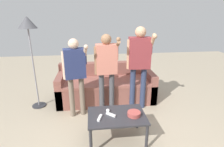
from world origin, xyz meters
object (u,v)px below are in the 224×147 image
at_px(floor_lamp, 28,30).
at_px(game_remote_wand_far, 100,118).
at_px(coffee_table, 117,118).
at_px(game_remote_nunchuk, 108,110).
at_px(player_center, 106,65).
at_px(game_remote_wand_near, 111,115).
at_px(couch, 106,87).
at_px(player_right, 139,59).
at_px(player_left, 75,69).
at_px(snack_bowl, 134,114).

height_order(floor_lamp, game_remote_wand_far, floor_lamp).
xyz_separation_m(coffee_table, game_remote_nunchuk, (-0.12, 0.10, 0.08)).
distance_m(player_center, game_remote_wand_near, 1.02).
height_order(floor_lamp, game_remote_wand_near, floor_lamp).
xyz_separation_m(couch, player_right, (0.61, -0.47, 0.74)).
distance_m(coffee_table, game_remote_wand_far, 0.28).
relative_size(game_remote_nunchuk, player_left, 0.06).
distance_m(player_left, game_remote_wand_near, 1.08).
xyz_separation_m(couch, game_remote_wand_near, (-0.05, -1.42, 0.16)).
bearing_deg(floor_lamp, player_left, -27.90).
bearing_deg(player_left, game_remote_wand_near, -55.43).
height_order(player_center, game_remote_wand_near, player_center).
bearing_deg(player_left, game_remote_nunchuk, -53.27).
bearing_deg(game_remote_nunchuk, floor_lamp, 140.07).
xyz_separation_m(coffee_table, floor_lamp, (-1.48, 1.24, 1.20)).
xyz_separation_m(player_left, game_remote_wand_far, (0.38, -0.86, -0.47)).
relative_size(player_center, game_remote_wand_far, 9.92).
bearing_deg(game_remote_wand_near, game_remote_wand_far, -158.64).
relative_size(game_remote_nunchuk, floor_lamp, 0.05).
bearing_deg(floor_lamp, coffee_table, -39.97).
xyz_separation_m(player_left, player_right, (1.20, 0.15, 0.11)).
bearing_deg(player_center, game_remote_wand_near, -91.11).
bearing_deg(player_right, player_left, -172.81).
bearing_deg(snack_bowl, game_remote_wand_far, -177.31).
height_order(player_left, player_center, player_center).
xyz_separation_m(snack_bowl, game_remote_wand_far, (-0.51, -0.02, -0.01)).
relative_size(coffee_table, snack_bowl, 4.38).
bearing_deg(game_remote_wand_near, player_right, 55.54).
height_order(couch, player_center, player_center).
bearing_deg(couch, game_remote_wand_near, -91.86).
xyz_separation_m(player_center, game_remote_wand_far, (-0.19, -0.96, -0.51)).
bearing_deg(game_remote_wand_far, player_center, 78.96).
distance_m(player_center, game_remote_wand_far, 1.10).
relative_size(coffee_table, game_remote_wand_far, 5.57).
height_order(game_remote_nunchuk, player_right, player_right).
height_order(player_left, player_right, player_right).
relative_size(game_remote_nunchuk, game_remote_wand_near, 0.61).
bearing_deg(player_left, game_remote_wand_far, -66.23).
height_order(floor_lamp, player_left, floor_lamp).
bearing_deg(game_remote_wand_near, floor_lamp, 138.22).
bearing_deg(game_remote_wand_far, coffee_table, 15.13).
distance_m(coffee_table, game_remote_wand_near, 0.11).
xyz_separation_m(coffee_table, player_left, (-0.64, 0.79, 0.54)).
bearing_deg(couch, player_right, -38.12).
bearing_deg(player_center, floor_lamp, 165.89).
bearing_deg(snack_bowl, player_left, 136.55).
xyz_separation_m(snack_bowl, player_left, (-0.89, 0.84, 0.46)).
relative_size(game_remote_nunchuk, game_remote_wand_far, 0.57).
distance_m(couch, player_center, 0.86).
bearing_deg(game_remote_nunchuk, player_center, 86.17).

